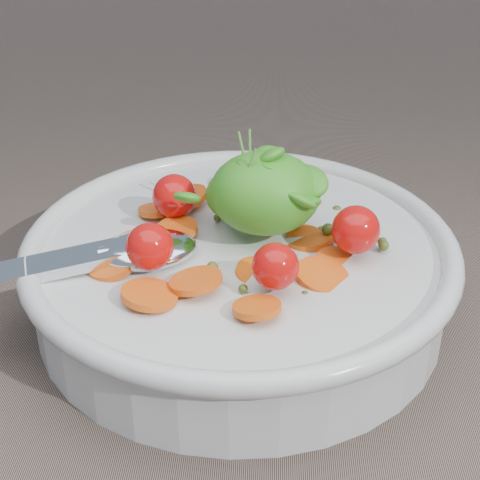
{
  "coord_description": "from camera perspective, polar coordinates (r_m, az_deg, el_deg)",
  "views": [
    {
      "loc": [
        0.04,
        -0.43,
        0.33
      ],
      "look_at": [
        0.02,
        0.02,
        0.06
      ],
      "focal_mm": 55.0,
      "sensor_mm": 36.0,
      "label": 1
    }
  ],
  "objects": [
    {
      "name": "bowl",
      "position": [
        0.54,
        -0.0,
        -2.24
      ],
      "size": [
        0.34,
        0.31,
        0.13
      ],
      "color": "silver",
      "rests_on": "ground"
    },
    {
      "name": "napkin",
      "position": [
        0.7,
        2.99,
        2.76
      ],
      "size": [
        0.17,
        0.15,
        0.01
      ],
      "primitive_type": "cube",
      "rotation": [
        0.0,
        0.0,
        -0.22
      ],
      "color": "white",
      "rests_on": "ground"
    },
    {
      "name": "ground",
      "position": [
        0.54,
        -2.6,
        -6.72
      ],
      "size": [
        6.0,
        6.0,
        0.0
      ],
      "primitive_type": "plane",
      "color": "#786356",
      "rests_on": "ground"
    }
  ]
}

